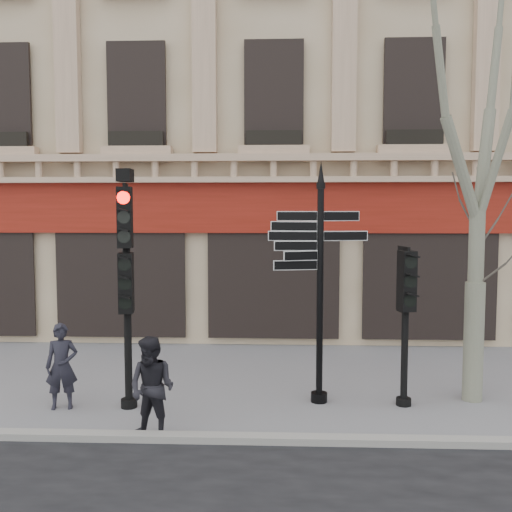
% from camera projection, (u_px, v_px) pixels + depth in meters
% --- Properties ---
extents(ground, '(80.00, 80.00, 0.00)m').
position_uv_depth(ground, '(270.00, 411.00, 10.03)').
color(ground, slate).
rests_on(ground, ground).
extents(kerb, '(80.00, 0.25, 0.12)m').
position_uv_depth(kerb, '(268.00, 439.00, 8.63)').
color(kerb, gray).
rests_on(kerb, ground).
extents(building, '(28.00, 15.52, 18.00)m').
position_uv_depth(building, '(276.00, 67.00, 21.76)').
color(building, tan).
rests_on(building, ground).
extents(fingerpost, '(1.87, 1.87, 4.41)m').
position_uv_depth(fingerpost, '(320.00, 242.00, 10.27)').
color(fingerpost, black).
rests_on(fingerpost, ground).
extents(traffic_signal_main, '(0.51, 0.40, 4.24)m').
position_uv_depth(traffic_signal_main, '(126.00, 259.00, 10.00)').
color(traffic_signal_main, black).
rests_on(traffic_signal_main, ground).
extents(traffic_signal_secondary, '(0.53, 0.42, 2.81)m').
position_uv_depth(traffic_signal_secondary, '(406.00, 298.00, 10.17)').
color(traffic_signal_secondary, black).
rests_on(traffic_signal_secondary, ground).
extents(plane_tree, '(3.21, 3.21, 8.53)m').
position_uv_depth(plane_tree, '(482.00, 72.00, 10.14)').
color(plane_tree, gray).
rests_on(plane_tree, ground).
extents(pedestrian_a, '(0.63, 0.48, 1.53)m').
position_uv_depth(pedestrian_a, '(62.00, 366.00, 10.11)').
color(pedestrian_a, black).
rests_on(pedestrian_a, ground).
extents(pedestrian_b, '(0.93, 0.82, 1.59)m').
position_uv_depth(pedestrian_b, '(152.00, 388.00, 8.75)').
color(pedestrian_b, black).
rests_on(pedestrian_b, ground).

